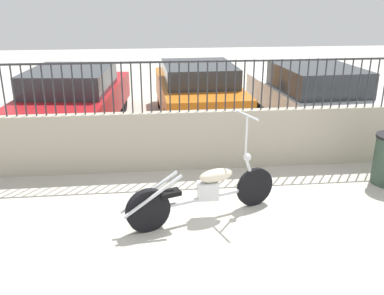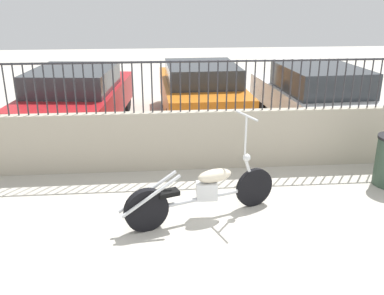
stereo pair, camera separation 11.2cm
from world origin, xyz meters
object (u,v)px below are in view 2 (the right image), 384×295
object	(u,v)px
motorcycle_silver	(197,193)
car_white	(316,95)
car_orange	(200,92)
car_red	(77,97)

from	to	relation	value
motorcycle_silver	car_white	xyz separation A→B (m)	(3.16, 4.20, 0.30)
car_white	motorcycle_silver	bearing A→B (deg)	139.80
motorcycle_silver	car_orange	distance (m)	4.78
car_red	car_orange	bearing A→B (deg)	-78.25
car_red	motorcycle_silver	bearing A→B (deg)	-146.95
car_white	car_red	bearing A→B (deg)	84.03
motorcycle_silver	car_orange	bearing A→B (deg)	63.76
motorcycle_silver	car_red	size ratio (longest dim) A/B	0.48
car_orange	car_red	bearing A→B (deg)	94.24
car_white	car_orange	bearing A→B (deg)	75.18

